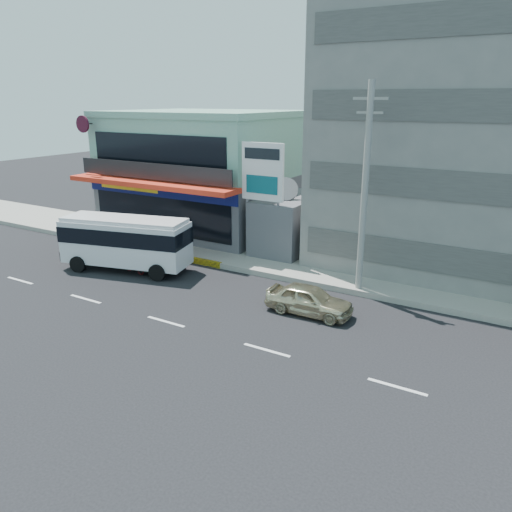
% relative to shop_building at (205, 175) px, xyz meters
% --- Properties ---
extents(ground, '(120.00, 120.00, 0.00)m').
position_rel_shop_building_xyz_m(ground, '(8.00, -13.95, -4.00)').
color(ground, black).
rests_on(ground, ground).
extents(sidewalk, '(70.00, 5.00, 0.30)m').
position_rel_shop_building_xyz_m(sidewalk, '(13.00, -4.45, -3.85)').
color(sidewalk, gray).
rests_on(sidewalk, ground).
extents(shop_building, '(12.40, 11.70, 8.00)m').
position_rel_shop_building_xyz_m(shop_building, '(0.00, 0.00, 0.00)').
color(shop_building, '#4A4A4F').
rests_on(shop_building, ground).
extents(concrete_building, '(16.00, 12.00, 14.00)m').
position_rel_shop_building_xyz_m(concrete_building, '(18.00, 1.05, 3.00)').
color(concrete_building, gray).
rests_on(concrete_building, ground).
extents(gap_structure, '(3.00, 6.00, 3.50)m').
position_rel_shop_building_xyz_m(gap_structure, '(8.00, -1.95, -2.25)').
color(gap_structure, '#4A4A4F').
rests_on(gap_structure, ground).
extents(satellite_dish, '(1.50, 1.50, 0.15)m').
position_rel_shop_building_xyz_m(satellite_dish, '(8.00, -2.95, -0.42)').
color(satellite_dish, slate).
rests_on(satellite_dish, gap_structure).
extents(billboard, '(2.60, 0.18, 6.90)m').
position_rel_shop_building_xyz_m(billboard, '(7.50, -4.75, 0.93)').
color(billboard, gray).
rests_on(billboard, ground).
extents(utility_pole_near, '(1.60, 0.30, 10.00)m').
position_rel_shop_building_xyz_m(utility_pole_near, '(14.00, -6.55, 1.15)').
color(utility_pole_near, '#999993').
rests_on(utility_pole_near, ground).
extents(minibus, '(7.47, 3.92, 2.98)m').
position_rel_shop_building_xyz_m(minibus, '(1.65, -9.75, -2.22)').
color(minibus, silver).
rests_on(minibus, ground).
extents(sedan, '(3.95, 1.65, 1.34)m').
position_rel_shop_building_xyz_m(sedan, '(12.93, -10.01, -3.33)').
color(sedan, beige).
rests_on(sedan, ground).
extents(motorcycle_rider, '(1.59, 0.72, 1.97)m').
position_rel_shop_building_xyz_m(motorcycle_rider, '(2.36, -9.93, -3.35)').
color(motorcycle_rider, '#4D0B0D').
rests_on(motorcycle_rider, ground).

